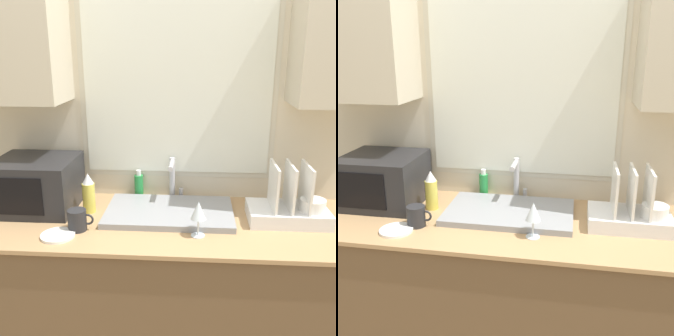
% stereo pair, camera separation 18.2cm
% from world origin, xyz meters
% --- Properties ---
extents(countertop, '(1.92, 0.70, 0.89)m').
position_xyz_m(countertop, '(0.00, 0.33, 0.44)').
color(countertop, brown).
rests_on(countertop, ground_plane).
extents(wall_back, '(6.00, 0.38, 2.60)m').
position_xyz_m(wall_back, '(0.00, 0.67, 1.38)').
color(wall_back, beige).
rests_on(wall_back, ground_plane).
extents(sink_basin, '(0.64, 0.40, 0.03)m').
position_xyz_m(sink_basin, '(-0.02, 0.40, 0.90)').
color(sink_basin, gray).
rests_on(sink_basin, countertop).
extents(faucet, '(0.08, 0.18, 0.24)m').
position_xyz_m(faucet, '(-0.02, 0.61, 1.03)').
color(faucet, '#B7B7BC').
rests_on(faucet, countertop).
extents(microwave, '(0.41, 0.38, 0.27)m').
position_xyz_m(microwave, '(-0.72, 0.45, 1.02)').
color(microwave, '#232326').
rests_on(microwave, countertop).
extents(dish_rack, '(0.38, 0.24, 0.29)m').
position_xyz_m(dish_rack, '(0.57, 0.37, 0.95)').
color(dish_rack, white).
rests_on(dish_rack, countertop).
extents(spray_bottle, '(0.06, 0.06, 0.21)m').
position_xyz_m(spray_bottle, '(-0.44, 0.41, 0.99)').
color(spray_bottle, '#D8CC4C').
rests_on(spray_bottle, countertop).
extents(soap_bottle, '(0.05, 0.05, 0.16)m').
position_xyz_m(soap_bottle, '(-0.21, 0.64, 0.96)').
color(soap_bottle, '#268C3F').
rests_on(soap_bottle, countertop).
extents(mug_near_sink, '(0.12, 0.09, 0.10)m').
position_xyz_m(mug_near_sink, '(-0.44, 0.20, 0.94)').
color(mug_near_sink, '#262628').
rests_on(mug_near_sink, countertop).
extents(wine_glass, '(0.07, 0.07, 0.17)m').
position_xyz_m(wine_glass, '(0.12, 0.18, 1.01)').
color(wine_glass, silver).
rests_on(wine_glass, countertop).
extents(small_plate, '(0.15, 0.15, 0.01)m').
position_xyz_m(small_plate, '(-0.51, 0.12, 0.89)').
color(small_plate, white).
rests_on(small_plate, countertop).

